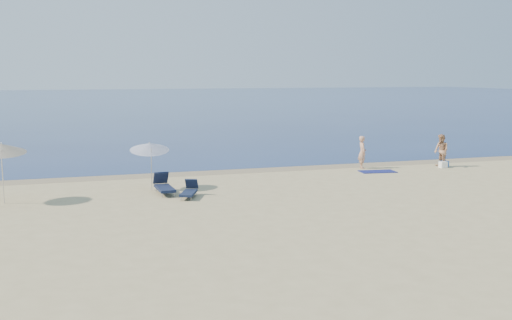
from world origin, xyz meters
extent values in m
cube|color=#0C1C4C|center=(0.00, 100.00, 0.00)|extent=(240.00, 160.00, 0.01)
cube|color=#847254|center=(0.00, 19.40, 0.00)|extent=(240.00, 1.60, 0.00)
imported|color=tan|center=(2.65, 18.32, 0.82)|extent=(0.50, 0.67, 1.64)
imported|color=tan|center=(6.74, 17.52, 0.84)|extent=(0.65, 0.83, 1.68)
cube|color=#101551|center=(2.84, 17.05, 0.01)|extent=(1.84, 1.17, 0.03)
cube|color=white|center=(6.69, 17.24, 0.15)|extent=(0.37, 0.32, 0.31)
cube|color=blue|center=(6.88, 17.46, 0.15)|extent=(0.47, 0.37, 0.31)
cylinder|color=silver|center=(-8.45, 15.37, 0.89)|extent=(0.08, 0.43, 1.84)
cone|color=white|center=(-8.45, 15.76, 1.79)|extent=(1.79, 1.81, 0.62)
sphere|color=silver|center=(-8.45, 15.76, 1.95)|extent=(0.05, 0.05, 0.05)
cylinder|color=silver|center=(-14.04, 14.42, 1.01)|extent=(0.04, 0.33, 2.10)
cone|color=beige|center=(-14.04, 14.70, 2.05)|extent=(1.79, 1.82, 0.57)
sphere|color=silver|center=(-14.04, 14.70, 2.23)|extent=(0.06, 0.06, 0.06)
cube|color=#131B35|center=(-8.07, 14.52, 0.24)|extent=(0.62, 1.63, 0.11)
cube|color=#131B35|center=(-8.08, 15.33, 0.54)|extent=(0.60, 0.40, 0.52)
cylinder|color=#A5A5AD|center=(-7.83, 14.52, 0.12)|extent=(0.03, 0.03, 0.24)
cube|color=#131C36|center=(-7.33, 13.47, 0.19)|extent=(0.97, 1.41, 0.09)
cube|color=#131C36|center=(-7.07, 14.08, 0.44)|extent=(0.57, 0.49, 0.43)
cylinder|color=#A5A5AD|center=(-7.15, 13.39, 0.10)|extent=(0.03, 0.03, 0.19)
camera|label=1|loc=(-12.46, -10.45, 4.80)|focal=45.00mm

